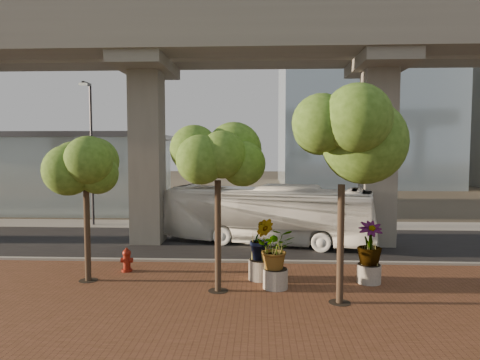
{
  "coord_description": "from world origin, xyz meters",
  "views": [
    {
      "loc": [
        -0.06,
        -20.31,
        4.94
      ],
      "look_at": [
        -1.03,
        0.5,
        3.48
      ],
      "focal_mm": 32.0,
      "sensor_mm": 36.0,
      "label": 1
    }
  ],
  "objects": [
    {
      "name": "ground",
      "position": [
        0.0,
        0.0,
        0.0
      ],
      "size": [
        160.0,
        160.0,
        0.0
      ],
      "primitive_type": "plane",
      "color": "#383329",
      "rests_on": "ground"
    },
    {
      "name": "brick_plaza",
      "position": [
        0.0,
        -8.0,
        0.03
      ],
      "size": [
        70.0,
        13.0,
        0.06
      ],
      "primitive_type": "cube",
      "color": "brown",
      "rests_on": "ground"
    },
    {
      "name": "asphalt_road",
      "position": [
        0.0,
        2.0,
        0.02
      ],
      "size": [
        90.0,
        8.0,
        0.04
      ],
      "primitive_type": "cube",
      "color": "black",
      "rests_on": "ground"
    },
    {
      "name": "curb_strip",
      "position": [
        0.0,
        -2.0,
        0.08
      ],
      "size": [
        70.0,
        0.25,
        0.16
      ],
      "primitive_type": "cube",
      "color": "#A09D95",
      "rests_on": "ground"
    },
    {
      "name": "far_sidewalk",
      "position": [
        0.0,
        7.5,
        0.03
      ],
      "size": [
        90.0,
        3.0,
        0.06
      ],
      "primitive_type": "cube",
      "color": "#A09D95",
      "rests_on": "ground"
    },
    {
      "name": "transit_viaduct",
      "position": [
        0.0,
        2.0,
        7.29
      ],
      "size": [
        72.0,
        5.6,
        12.4
      ],
      "color": "gray",
      "rests_on": "ground"
    },
    {
      "name": "station_pavilion",
      "position": [
        -20.0,
        16.0,
        3.22
      ],
      "size": [
        23.0,
        13.0,
        6.3
      ],
      "color": "silver",
      "rests_on": "ground"
    },
    {
      "name": "transit_bus",
      "position": [
        0.36,
        1.95,
        1.54
      ],
      "size": [
        11.36,
        5.3,
        3.08
      ],
      "primitive_type": "imported",
      "rotation": [
        0.0,
        0.0,
        1.32
      ],
      "color": "white",
      "rests_on": "ground"
    },
    {
      "name": "fire_hydrant",
      "position": [
        -5.41,
        -3.61,
        0.52
      ],
      "size": [
        0.48,
        0.43,
        0.96
      ],
      "color": "maroon",
      "rests_on": "ground"
    },
    {
      "name": "planter_front",
      "position": [
        0.5,
        -5.45,
        1.37
      ],
      "size": [
        1.96,
        1.96,
        2.16
      ],
      "color": "gray",
      "rests_on": "ground"
    },
    {
      "name": "planter_right",
      "position": [
        3.96,
        -4.67,
        1.43
      ],
      "size": [
        2.12,
        2.12,
        2.27
      ],
      "color": "#A4A195",
      "rests_on": "ground"
    },
    {
      "name": "planter_left",
      "position": [
        0.0,
        -4.42,
        1.48
      ],
      "size": [
        2.13,
        2.13,
        2.35
      ],
      "color": "gray",
      "rests_on": "ground"
    },
    {
      "name": "street_tree_far_west",
      "position": [
        -6.48,
        -4.89,
        4.43
      ],
      "size": [
        3.25,
        3.25,
        5.87
      ],
      "color": "#423225",
      "rests_on": "ground"
    },
    {
      "name": "street_tree_near_west",
      "position": [
        -1.5,
        -5.83,
        4.92
      ],
      "size": [
        3.52,
        3.52,
        6.49
      ],
      "color": "#423225",
      "rests_on": "ground"
    },
    {
      "name": "street_tree_near_east",
      "position": [
        2.5,
        -6.81,
        5.03
      ],
      "size": [
        4.03,
        4.03,
        6.82
      ],
      "color": "#423225",
      "rests_on": "ground"
    },
    {
      "name": "streetlamp_west",
      "position": [
        -10.98,
        6.87,
        5.34
      ],
      "size": [
        0.45,
        1.33,
        9.16
      ],
      "color": "#2F2E33",
      "rests_on": "ground"
    },
    {
      "name": "streetlamp_east",
      "position": [
        6.8,
        6.85,
        4.27
      ],
      "size": [
        0.36,
        1.06,
        7.3
      ],
      "color": "#28292D",
      "rests_on": "ground"
    }
  ]
}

